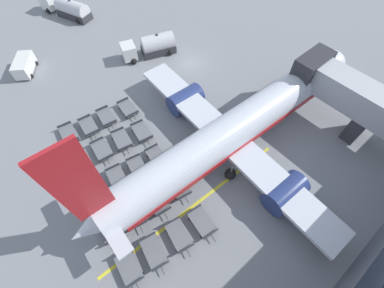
# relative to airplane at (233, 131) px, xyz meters

# --- Properties ---
(ground_plane) EXTENTS (500.00, 500.00, 0.00)m
(ground_plane) POSITION_rel_airplane_xyz_m (-14.23, 5.87, -2.90)
(ground_plane) COLOR gray
(airplane) EXTENTS (28.34, 36.72, 13.61)m
(airplane) POSITION_rel_airplane_xyz_m (0.00, 0.00, 0.00)
(airplane) COLOR silver
(airplane) RESTS_ON ground_plane
(fuel_tanker_primary) EXTENTS (4.77, 8.20, 3.15)m
(fuel_tanker_primary) POSITION_rel_airplane_xyz_m (-19.47, 3.04, -1.59)
(fuel_tanker_primary) COLOR white
(fuel_tanker_primary) RESTS_ON ground_plane
(fuel_tanker_secondary) EXTENTS (9.67, 5.76, 3.07)m
(fuel_tanker_secondary) POSITION_rel_airplane_xyz_m (-37.48, -1.98, -1.59)
(fuel_tanker_secondary) COLOR white
(fuel_tanker_secondary) RESTS_ON ground_plane
(service_van) EXTENTS (4.64, 3.98, 2.00)m
(service_van) POSITION_rel_airplane_xyz_m (-27.73, -13.07, -1.81)
(service_van) COLOR white
(service_van) RESTS_ON ground_plane
(baggage_dolly_row_near_col_a) EXTENTS (3.64, 1.99, 0.92)m
(baggage_dolly_row_near_col_a) POSITION_rel_airplane_xyz_m (-13.10, -13.49, -2.42)
(baggage_dolly_row_near_col_a) COLOR slate
(baggage_dolly_row_near_col_a) RESTS_ON ground_plane
(baggage_dolly_row_near_col_b) EXTENTS (3.62, 1.91, 0.92)m
(baggage_dolly_row_near_col_b) POSITION_rel_airplane_xyz_m (-8.91, -14.23, -2.42)
(baggage_dolly_row_near_col_b) COLOR slate
(baggage_dolly_row_near_col_b) RESTS_ON ground_plane
(baggage_dolly_row_near_col_c) EXTENTS (3.65, 2.07, 0.92)m
(baggage_dolly_row_near_col_c) POSITION_rel_airplane_xyz_m (-4.61, -14.65, -2.42)
(baggage_dolly_row_near_col_c) COLOR slate
(baggage_dolly_row_near_col_c) RESTS_ON ground_plane
(baggage_dolly_row_near_col_d) EXTENTS (3.65, 2.03, 0.92)m
(baggage_dolly_row_near_col_d) POSITION_rel_airplane_xyz_m (-0.54, -15.31, -2.42)
(baggage_dolly_row_near_col_d) COLOR slate
(baggage_dolly_row_near_col_d) RESTS_ON ground_plane
(baggage_dolly_row_near_col_e) EXTENTS (3.64, 1.97, 0.92)m
(baggage_dolly_row_near_col_e) POSITION_rel_airplane_xyz_m (3.54, -15.71, -2.42)
(baggage_dolly_row_near_col_e) COLOR slate
(baggage_dolly_row_near_col_e) RESTS_ON ground_plane
(baggage_dolly_row_mid_a_col_a) EXTENTS (3.62, 1.91, 0.92)m
(baggage_dolly_row_mid_a_col_a) POSITION_rel_airplane_xyz_m (-12.60, -11.15, -2.42)
(baggage_dolly_row_mid_a_col_a) COLOR slate
(baggage_dolly_row_mid_a_col_a) RESTS_ON ground_plane
(baggage_dolly_row_mid_a_col_b) EXTENTS (3.63, 1.93, 0.92)m
(baggage_dolly_row_mid_a_col_b) POSITION_rel_airplane_xyz_m (-8.60, -11.62, -2.42)
(baggage_dolly_row_mid_a_col_b) COLOR slate
(baggage_dolly_row_mid_a_col_b) RESTS_ON ground_plane
(baggage_dolly_row_mid_a_col_c) EXTENTS (3.65, 2.04, 0.92)m
(baggage_dolly_row_mid_a_col_c) POSITION_rel_airplane_xyz_m (-4.42, -12.09, -2.42)
(baggage_dolly_row_mid_a_col_c) COLOR slate
(baggage_dolly_row_mid_a_col_c) RESTS_ON ground_plane
(baggage_dolly_row_mid_a_col_d) EXTENTS (3.65, 2.08, 0.92)m
(baggage_dolly_row_mid_a_col_d) POSITION_rel_airplane_xyz_m (-0.20, -12.79, -2.42)
(baggage_dolly_row_mid_a_col_d) COLOR slate
(baggage_dolly_row_mid_a_col_d) RESTS_ON ground_plane
(baggage_dolly_row_mid_a_col_e) EXTENTS (3.66, 2.09, 0.92)m
(baggage_dolly_row_mid_a_col_e) POSITION_rel_airplane_xyz_m (3.89, -13.33, -2.42)
(baggage_dolly_row_mid_a_col_e) COLOR slate
(baggage_dolly_row_mid_a_col_e) RESTS_ON ground_plane
(baggage_dolly_row_mid_b_col_a) EXTENTS (3.64, 1.97, 0.92)m
(baggage_dolly_row_mid_b_col_a) POSITION_rel_airplane_xyz_m (-12.53, -8.81, -2.42)
(baggage_dolly_row_mid_b_col_a) COLOR slate
(baggage_dolly_row_mid_b_col_a) RESTS_ON ground_plane
(baggage_dolly_row_mid_b_col_b) EXTENTS (3.65, 2.08, 0.92)m
(baggage_dolly_row_mid_b_col_b) POSITION_rel_airplane_xyz_m (-8.38, -9.16, -2.42)
(baggage_dolly_row_mid_b_col_b) COLOR slate
(baggage_dolly_row_mid_b_col_b) RESTS_ON ground_plane
(baggage_dolly_row_mid_b_col_c) EXTENTS (3.66, 2.10, 0.92)m
(baggage_dolly_row_mid_b_col_c) POSITION_rel_airplane_xyz_m (-4.07, -9.78, -2.42)
(baggage_dolly_row_mid_b_col_c) COLOR slate
(baggage_dolly_row_mid_b_col_c) RESTS_ON ground_plane
(baggage_dolly_row_mid_b_col_d) EXTENTS (3.64, 1.96, 0.92)m
(baggage_dolly_row_mid_b_col_d) POSITION_rel_airplane_xyz_m (0.23, -10.38, -2.42)
(baggage_dolly_row_mid_b_col_d) COLOR slate
(baggage_dolly_row_mid_b_col_d) RESTS_ON ground_plane
(baggage_dolly_row_mid_b_col_e) EXTENTS (3.65, 2.09, 0.92)m
(baggage_dolly_row_mid_b_col_e) POSITION_rel_airplane_xyz_m (4.20, -10.75, -2.42)
(baggage_dolly_row_mid_b_col_e) COLOR slate
(baggage_dolly_row_mid_b_col_e) RESTS_ON ground_plane
(baggage_dolly_row_far_col_a) EXTENTS (3.62, 1.89, 0.92)m
(baggage_dolly_row_far_col_a) POSITION_rel_airplane_xyz_m (-12.04, -6.07, -2.42)
(baggage_dolly_row_far_col_a) COLOR slate
(baggage_dolly_row_far_col_a) RESTS_ON ground_plane
(baggage_dolly_row_far_col_b) EXTENTS (3.65, 2.02, 0.92)m
(baggage_dolly_row_far_col_b) POSITION_rel_airplane_xyz_m (-7.86, -6.77, -2.42)
(baggage_dolly_row_far_col_b) COLOR slate
(baggage_dolly_row_far_col_b) RESTS_ON ground_plane
(baggage_dolly_row_far_col_c) EXTENTS (3.63, 1.95, 0.92)m
(baggage_dolly_row_far_col_c) POSITION_rel_airplane_xyz_m (-3.85, -7.41, -2.42)
(baggage_dolly_row_far_col_c) COLOR slate
(baggage_dolly_row_far_col_c) RESTS_ON ground_plane
(baggage_dolly_row_far_col_d) EXTENTS (3.65, 2.05, 0.92)m
(baggage_dolly_row_far_col_d) POSITION_rel_airplane_xyz_m (0.27, -7.76, -2.42)
(baggage_dolly_row_far_col_d) COLOR slate
(baggage_dolly_row_far_col_d) RESTS_ON ground_plane
(baggage_dolly_row_far_col_e) EXTENTS (3.63, 1.94, 0.92)m
(baggage_dolly_row_far_col_e) POSITION_rel_airplane_xyz_m (4.66, -8.33, -2.42)
(baggage_dolly_row_far_col_e) COLOR slate
(baggage_dolly_row_far_col_e) RESTS_ON ground_plane
(stand_guidance_stripe) EXTENTS (0.88, 21.46, 0.01)m
(stand_guidance_stripe) POSITION_rel_airplane_xyz_m (2.79, -7.54, -2.90)
(stand_guidance_stripe) COLOR yellow
(stand_guidance_stripe) RESTS_ON ground_plane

